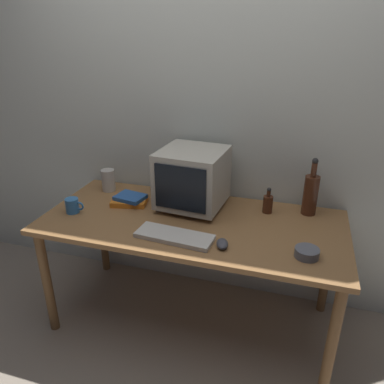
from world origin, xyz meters
The scene contains 12 objects.
ground_plane centered at (0.00, 0.00, 0.00)m, with size 6.00×6.00×0.00m, color gray.
back_wall centered at (0.00, 0.46, 1.25)m, with size 4.00×0.08×2.50m, color beige.
desk centered at (0.00, 0.00, 0.66)m, with size 1.76×0.79×0.74m.
crt_monitor centered at (-0.05, 0.17, 0.93)m, with size 0.41×0.42×0.37m.
keyboard centered at (-0.03, -0.22, 0.75)m, with size 0.42×0.15×0.02m, color beige.
computer_mouse centered at (0.23, -0.23, 0.76)m, with size 0.06×0.10×0.04m, color #3F3F47.
bottle_tall centered at (0.65, 0.29, 0.87)m, with size 0.09×0.09×0.35m.
bottle_short centered at (0.41, 0.23, 0.80)m, with size 0.06×0.06×0.16m.
book_stack centered at (-0.44, 0.10, 0.77)m, with size 0.24×0.20×0.06m.
mug centered at (-0.72, -0.11, 0.78)m, with size 0.12×0.08×0.09m.
cd_spindle centered at (0.65, -0.20, 0.76)m, with size 0.12×0.12×0.04m, color #595B66.
metal_canister centered at (-0.68, 0.25, 0.81)m, with size 0.09×0.09×0.15m, color #B7B2A8.
Camera 1 is at (0.56, -1.84, 1.77)m, focal length 34.80 mm.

